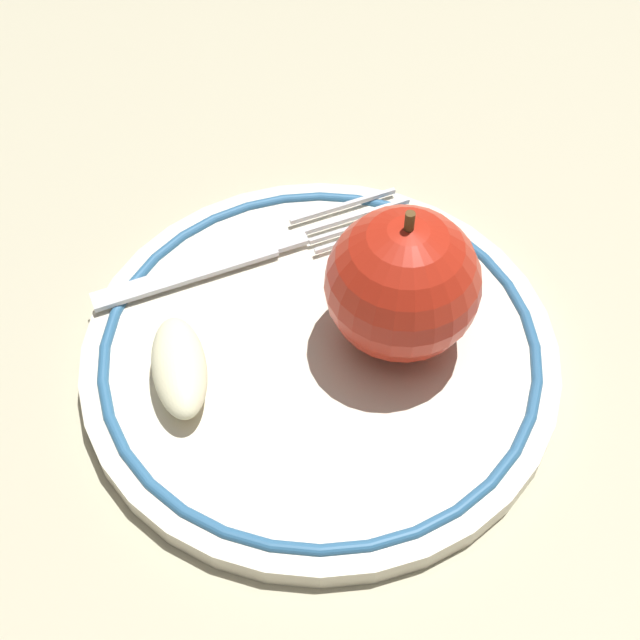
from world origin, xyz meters
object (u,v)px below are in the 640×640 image
at_px(plate, 320,353).
at_px(apple_slice_front, 179,367).
at_px(fork, 250,254).
at_px(apple_red_whole, 403,284).

distance_m(plate, apple_slice_front, 0.07).
xyz_separation_m(plate, fork, (0.05, 0.05, 0.01)).
distance_m(apple_red_whole, fork, 0.10).
xyz_separation_m(apple_red_whole, apple_slice_front, (-0.05, 0.10, -0.03)).
height_order(plate, apple_slice_front, apple_slice_front).
height_order(plate, fork, fork).
bearing_deg(fork, apple_slice_front, -133.22).
relative_size(plate, apple_slice_front, 4.05).
bearing_deg(fork, apple_red_whole, -57.09).
xyz_separation_m(plate, apple_red_whole, (0.02, -0.04, 0.05)).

